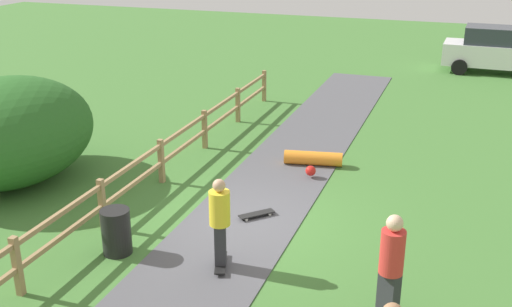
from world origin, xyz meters
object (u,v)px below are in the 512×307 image
at_px(trash_bin, 116,232).
at_px(parked_car_white, 495,50).
at_px(bush_large, 9,131).
at_px(bystander_red, 391,263).
at_px(skater_fallen, 313,159).
at_px(skater_riding, 220,219).
at_px(skateboard_loose, 257,214).

distance_m(trash_bin, parked_car_white, 19.64).
xyz_separation_m(bush_large, parked_car_white, (11.11, 16.16, -0.31)).
bearing_deg(bystander_red, parked_car_white, 84.92).
bearing_deg(skater_fallen, bystander_red, -65.21).
bearing_deg(skater_riding, trash_bin, -175.28).
bearing_deg(bush_large, bystander_red, -15.81).
relative_size(skater_riding, parked_car_white, 0.41).
relative_size(trash_bin, bystander_red, 0.48).
bearing_deg(parked_car_white, skateboard_loose, -106.73).
height_order(bystander_red, parked_car_white, parked_car_white).
bearing_deg(skater_fallen, parked_car_white, 70.85).
height_order(bush_large, skater_fallen, bush_large).
xyz_separation_m(skater_fallen, skateboard_loose, (-0.39, -3.28, -0.11)).
relative_size(bush_large, skateboard_loose, 6.20).
relative_size(skateboard_loose, parked_car_white, 0.17).
relative_size(bush_large, parked_car_white, 1.04).
xyz_separation_m(skater_riding, skater_fallen, (0.34, 5.41, -0.78)).
xyz_separation_m(skater_riding, parked_car_white, (4.79, 18.23, -0.03)).
bearing_deg(trash_bin, parked_car_white, 69.55).
xyz_separation_m(skater_riding, skateboard_loose, (-0.05, 2.12, -0.90)).
distance_m(skater_riding, skateboard_loose, 2.31).
distance_m(skater_riding, parked_car_white, 18.85).
xyz_separation_m(skateboard_loose, bystander_red, (3.17, -2.73, 0.95)).
height_order(bush_large, bystander_red, bush_large).
distance_m(trash_bin, bystander_red, 5.24).
height_order(trash_bin, skater_fallen, trash_bin).
bearing_deg(parked_car_white, trash_bin, -110.45).
relative_size(skater_fallen, skateboard_loose, 2.16).
bearing_deg(skater_riding, parked_car_white, 75.28).
relative_size(skater_riding, skater_fallen, 1.12).
bearing_deg(parked_car_white, bush_large, -124.50).
height_order(trash_bin, skater_riding, skater_riding).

